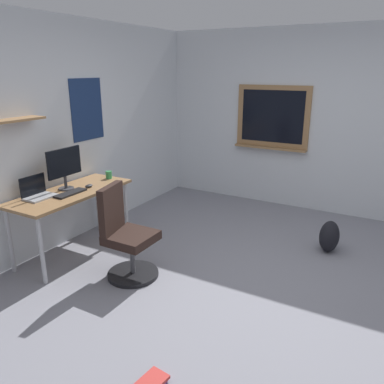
# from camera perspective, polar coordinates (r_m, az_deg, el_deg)

# --- Properties ---
(ground_plane) EXTENTS (5.20, 5.20, 0.00)m
(ground_plane) POSITION_cam_1_polar(r_m,az_deg,el_deg) (3.97, 9.83, -13.13)
(ground_plane) COLOR gray
(ground_plane) RESTS_ON ground
(wall_back) EXTENTS (5.00, 0.30, 2.60)m
(wall_back) POSITION_cam_1_polar(r_m,az_deg,el_deg) (4.84, -17.96, 8.35)
(wall_back) COLOR silver
(wall_back) RESTS_ON ground
(wall_right) EXTENTS (0.22, 5.00, 2.60)m
(wall_right) POSITION_cam_1_polar(r_m,az_deg,el_deg) (5.84, 18.61, 9.78)
(wall_right) COLOR silver
(wall_right) RESTS_ON ground
(desk) EXTENTS (1.41, 0.59, 0.74)m
(desk) POSITION_cam_1_polar(r_m,az_deg,el_deg) (4.46, -17.47, -0.86)
(desk) COLOR #997047
(desk) RESTS_ON ground
(office_chair) EXTENTS (0.52, 0.53, 0.95)m
(office_chair) POSITION_cam_1_polar(r_m,az_deg,el_deg) (3.93, -9.83, -6.81)
(office_chair) COLOR black
(office_chair) RESTS_ON ground
(laptop) EXTENTS (0.31, 0.21, 0.23)m
(laptop) POSITION_cam_1_polar(r_m,az_deg,el_deg) (4.33, -21.96, -0.04)
(laptop) COLOR #ADAFB5
(laptop) RESTS_ON desk
(monitor_primary) EXTENTS (0.46, 0.17, 0.46)m
(monitor_primary) POSITION_cam_1_polar(r_m,az_deg,el_deg) (4.46, -18.40, 3.72)
(monitor_primary) COLOR #38383D
(monitor_primary) RESTS_ON desk
(keyboard) EXTENTS (0.37, 0.13, 0.02)m
(keyboard) POSITION_cam_1_polar(r_m,az_deg,el_deg) (4.34, -17.58, -0.16)
(keyboard) COLOR black
(keyboard) RESTS_ON desk
(computer_mouse) EXTENTS (0.10, 0.06, 0.03)m
(computer_mouse) POSITION_cam_1_polar(r_m,az_deg,el_deg) (4.52, -15.04, 0.88)
(computer_mouse) COLOR #262628
(computer_mouse) RESTS_ON desk
(coffee_mug) EXTENTS (0.08, 0.08, 0.09)m
(coffee_mug) POSITION_cam_1_polar(r_m,az_deg,el_deg) (4.82, -12.24, 2.50)
(coffee_mug) COLOR #338C4C
(coffee_mug) RESTS_ON desk
(backpack) EXTENTS (0.32, 0.22, 0.37)m
(backpack) POSITION_cam_1_polar(r_m,az_deg,el_deg) (4.73, 19.69, -6.21)
(backpack) COLOR black
(backpack) RESTS_ON ground
(book_stack_on_floor) EXTENTS (0.23, 0.18, 0.05)m
(book_stack_on_floor) POSITION_cam_1_polar(r_m,az_deg,el_deg) (2.88, -5.92, -26.33)
(book_stack_on_floor) COLOR #7A3D99
(book_stack_on_floor) RESTS_ON ground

